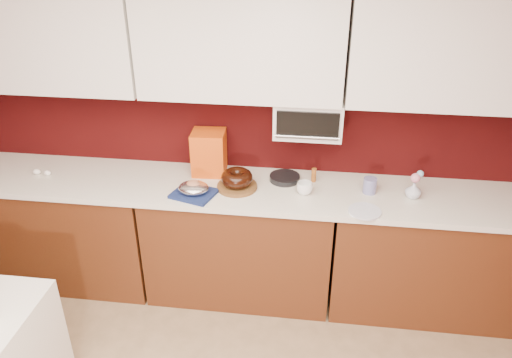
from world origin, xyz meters
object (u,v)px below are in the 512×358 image
at_px(foil_ham_nest, 194,188).
at_px(pandoro_box, 209,153).
at_px(blue_jar, 370,186).
at_px(coffee_mug, 305,187).
at_px(toaster_oven, 309,117).
at_px(flower_vase, 414,189).
at_px(bundt_cake, 237,178).

xyz_separation_m(foil_ham_nest, pandoro_box, (0.04, 0.34, 0.10)).
distance_m(foil_ham_nest, pandoro_box, 0.36).
bearing_deg(blue_jar, coffee_mug, -170.20).
bearing_deg(pandoro_box, toaster_oven, -4.69).
bearing_deg(coffee_mug, blue_jar, 9.80).
height_order(pandoro_box, flower_vase, pandoro_box).
distance_m(toaster_oven, foil_ham_nest, 0.90).
relative_size(toaster_oven, flower_vase, 3.59).
distance_m(bundt_cake, pandoro_box, 0.33).
bearing_deg(bundt_cake, coffee_mug, -2.15).
bearing_deg(bundt_cake, pandoro_box, 138.34).
distance_m(bundt_cake, blue_jar, 0.90).
height_order(foil_ham_nest, flower_vase, flower_vase).
relative_size(toaster_oven, foil_ham_nest, 2.18).
height_order(foil_ham_nest, pandoro_box, pandoro_box).
xyz_separation_m(bundt_cake, foil_ham_nest, (-0.27, -0.13, -0.03)).
bearing_deg(toaster_oven, bundt_cake, -157.27).
relative_size(coffee_mug, flower_vase, 0.82).
bearing_deg(blue_jar, flower_vase, -6.33).
bearing_deg(pandoro_box, foil_ham_nest, -99.27).
xyz_separation_m(bundt_cake, flower_vase, (1.18, 0.03, -0.02)).
bearing_deg(blue_jar, toaster_oven, 162.86).
bearing_deg(foil_ham_nest, flower_vase, 6.14).
relative_size(foil_ham_nest, pandoro_box, 0.65).
relative_size(bundt_cake, blue_jar, 2.03).
xyz_separation_m(toaster_oven, coffee_mug, (0.00, -0.21, -0.42)).
bearing_deg(blue_jar, pandoro_box, 172.32).
bearing_deg(toaster_oven, foil_ham_nest, -156.26).
distance_m(toaster_oven, bundt_cake, 0.64).
distance_m(bundt_cake, foil_ham_nest, 0.30).
relative_size(pandoro_box, flower_vase, 2.53).
bearing_deg(toaster_oven, coffee_mug, -89.12).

